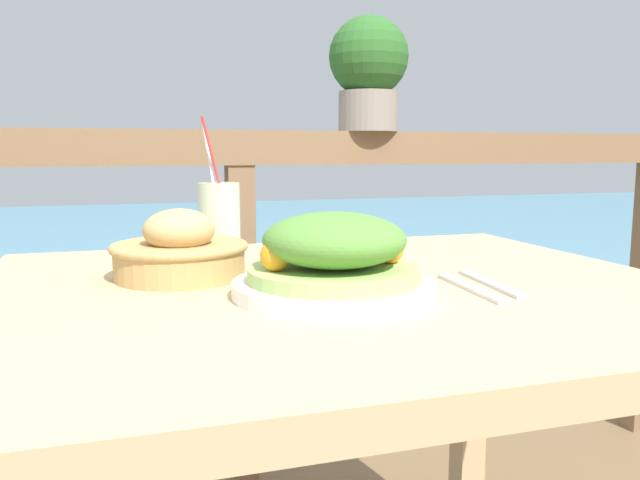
# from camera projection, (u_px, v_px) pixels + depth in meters

# --- Properties ---
(patio_table) EXTENTS (1.01, 0.85, 0.76)m
(patio_table) POSITION_uv_depth(u_px,v_px,m) (337.00, 355.00, 0.92)
(patio_table) COLOR tan
(patio_table) RESTS_ON ground_plane
(railing_fence) EXTENTS (2.80, 0.08, 1.00)m
(railing_fence) POSITION_uv_depth(u_px,v_px,m) (240.00, 224.00, 1.66)
(railing_fence) COLOR brown
(railing_fence) RESTS_ON ground_plane
(sea_backdrop) EXTENTS (12.00, 4.00, 0.46)m
(sea_backdrop) POSITION_uv_depth(u_px,v_px,m) (175.00, 262.00, 4.10)
(sea_backdrop) COLOR #568EA8
(sea_backdrop) RESTS_ON ground_plane
(salad_plate) EXTENTS (0.27, 0.27, 0.11)m
(salad_plate) POSITION_uv_depth(u_px,v_px,m) (334.00, 260.00, 0.82)
(salad_plate) COLOR white
(salad_plate) RESTS_ON patio_table
(drink_glass) EXTENTS (0.07, 0.07, 0.25)m
(drink_glass) POSITION_uv_depth(u_px,v_px,m) (219.00, 221.00, 1.08)
(drink_glass) COLOR beige
(drink_glass) RESTS_ON patio_table
(bread_basket) EXTENTS (0.21, 0.21, 0.10)m
(bread_basket) POSITION_uv_depth(u_px,v_px,m) (180.00, 252.00, 0.94)
(bread_basket) COLOR tan
(bread_basket) RESTS_ON patio_table
(potted_plant) EXTENTS (0.22, 0.22, 0.31)m
(potted_plant) POSITION_uv_depth(u_px,v_px,m) (369.00, 69.00, 1.71)
(potted_plant) COLOR gray
(potted_plant) RESTS_ON railing_fence
(fork) EXTENTS (0.03, 0.18, 0.00)m
(fork) POSITION_uv_depth(u_px,v_px,m) (471.00, 288.00, 0.86)
(fork) COLOR silver
(fork) RESTS_ON patio_table
(knife) EXTENTS (0.03, 0.18, 0.00)m
(knife) POSITION_uv_depth(u_px,v_px,m) (490.00, 283.00, 0.89)
(knife) COLOR silver
(knife) RESTS_ON patio_table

